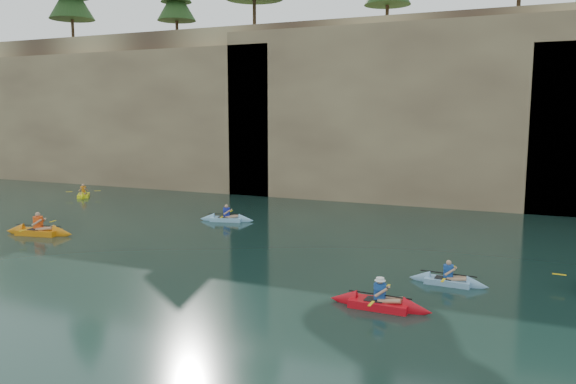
% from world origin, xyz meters
% --- Properties ---
extents(ground, '(160.00, 160.00, 0.00)m').
position_xyz_m(ground, '(0.00, 0.00, 0.00)').
color(ground, black).
rests_on(ground, ground).
extents(cliff, '(70.00, 16.00, 12.00)m').
position_xyz_m(cliff, '(0.00, 30.00, 6.00)').
color(cliff, tan).
rests_on(cliff, ground).
extents(cliff_slab_west, '(26.00, 2.40, 10.56)m').
position_xyz_m(cliff_slab_west, '(-20.00, 22.60, 5.28)').
color(cliff_slab_west, tan).
rests_on(cliff_slab_west, ground).
extents(cliff_slab_center, '(24.00, 2.40, 11.40)m').
position_xyz_m(cliff_slab_center, '(2.00, 22.60, 5.70)').
color(cliff_slab_center, tan).
rests_on(cliff_slab_center, ground).
extents(sea_cave_west, '(4.50, 1.00, 4.00)m').
position_xyz_m(sea_cave_west, '(-18.00, 21.95, 2.00)').
color(sea_cave_west, black).
rests_on(sea_cave_west, ground).
extents(sea_cave_center, '(3.50, 1.00, 3.20)m').
position_xyz_m(sea_cave_center, '(-4.00, 21.95, 1.60)').
color(sea_cave_center, black).
rests_on(sea_cave_center, ground).
extents(sea_cave_east, '(5.00, 1.00, 4.50)m').
position_xyz_m(sea_cave_east, '(10.00, 21.95, 2.25)').
color(sea_cave_east, black).
rests_on(sea_cave_east, ground).
extents(main_kayaker, '(3.10, 2.12, 1.14)m').
position_xyz_m(main_kayaker, '(5.39, 3.10, 0.15)').
color(main_kayaker, red).
rests_on(main_kayaker, ground).
extents(kayaker_orange, '(3.60, 2.58, 1.34)m').
position_xyz_m(kayaker_orange, '(-11.75, 6.43, 0.16)').
color(kayaker_orange, orange).
rests_on(kayaker_orange, ground).
extents(kayaker_ltblue_near, '(2.66, 2.08, 1.03)m').
position_xyz_m(kayaker_ltblue_near, '(6.91, 6.27, 0.13)').
color(kayaker_ltblue_near, '#7EADD3').
rests_on(kayaker_ltblue_near, ground).
extents(kayaker_yellow, '(2.23, 2.55, 1.12)m').
position_xyz_m(kayaker_yellow, '(-18.45, 16.37, 0.14)').
color(kayaker_yellow, '#FBF915').
rests_on(kayaker_yellow, ground).
extents(kayaker_ltblue_mid, '(3.00, 2.17, 1.11)m').
position_xyz_m(kayaker_ltblue_mid, '(-5.33, 12.84, 0.14)').
color(kayaker_ltblue_mid, '#88BEE3').
rests_on(kayaker_ltblue_mid, ground).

